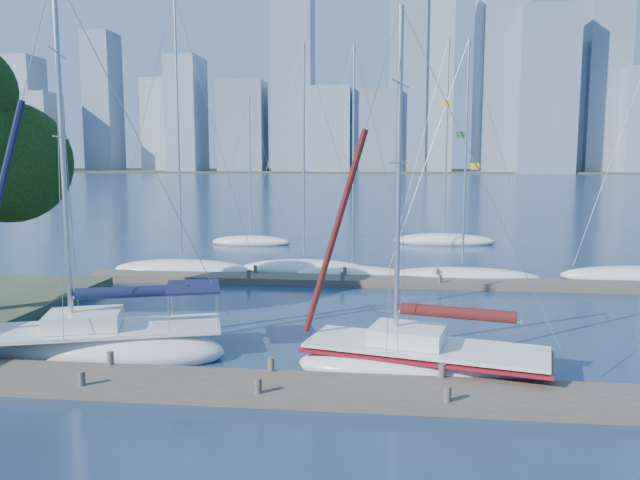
# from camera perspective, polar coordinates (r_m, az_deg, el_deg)

# --- Properties ---
(ground) EXTENTS (700.00, 700.00, 0.00)m
(ground) POSITION_cam_1_polar(r_m,az_deg,el_deg) (18.29, -5.02, -13.92)
(ground) COLOR #162C49
(ground) RESTS_ON ground
(near_dock) EXTENTS (26.00, 2.00, 0.40)m
(near_dock) POSITION_cam_1_polar(r_m,az_deg,el_deg) (18.22, -5.03, -13.33)
(near_dock) COLOR #494036
(near_dock) RESTS_ON ground
(far_dock) EXTENTS (30.00, 1.80, 0.36)m
(far_dock) POSITION_cam_1_polar(r_m,az_deg,el_deg) (33.35, 3.90, -3.78)
(far_dock) COLOR #494036
(far_dock) RESTS_ON ground
(far_shore) EXTENTS (800.00, 100.00, 1.50)m
(far_shore) POSITION_cam_1_polar(r_m,az_deg,el_deg) (336.77, 6.01, 6.25)
(far_shore) COLOR #38472D
(far_shore) RESTS_ON ground
(sailboat_navy) EXTENTS (8.88, 5.17, 13.12)m
(sailboat_navy) POSITION_cam_1_polar(r_m,az_deg,el_deg) (22.52, -19.26, -7.49)
(sailboat_navy) COLOR white
(sailboat_navy) RESTS_ON ground
(sailboat_maroon) EXTENTS (8.29, 4.36, 11.68)m
(sailboat_maroon) POSITION_cam_1_polar(r_m,az_deg,el_deg) (19.82, 9.54, -9.48)
(sailboat_maroon) COLOR white
(sailboat_maroon) RESTS_ON ground
(bg_boat_0) EXTENTS (8.48, 4.16, 16.16)m
(bg_boat_0) POSITION_cam_1_polar(r_m,az_deg,el_deg) (37.34, -12.50, -2.53)
(bg_boat_0) COLOR white
(bg_boat_0) RESTS_ON ground
(bg_boat_1) EXTENTS (7.63, 2.79, 13.56)m
(bg_boat_1) POSITION_cam_1_polar(r_m,az_deg,el_deg) (36.81, -1.44, -2.56)
(bg_boat_1) COLOR white
(bg_boat_1) RESTS_ON ground
(bg_boat_2) EXTENTS (6.74, 3.80, 13.12)m
(bg_boat_2) POSITION_cam_1_polar(r_m,az_deg,el_deg) (35.15, 3.00, -3.07)
(bg_boat_2) COLOR white
(bg_boat_2) RESTS_ON ground
(bg_boat_3) EXTENTS (8.70, 4.89, 13.26)m
(bg_boat_3) POSITION_cam_1_polar(r_m,az_deg,el_deg) (35.10, 12.86, -3.26)
(bg_boat_3) COLOR white
(bg_boat_3) RESTS_ON ground
(bg_boat_6) EXTENTS (6.56, 3.53, 11.80)m
(bg_boat_6) POSITION_cam_1_polar(r_m,az_deg,el_deg) (49.12, -6.31, -0.11)
(bg_boat_6) COLOR white
(bg_boat_6) RESTS_ON ground
(bg_boat_7) EXTENTS (8.24, 5.20, 16.23)m
(bg_boat_7) POSITION_cam_1_polar(r_m,az_deg,el_deg) (50.13, 11.27, 0.02)
(bg_boat_7) COLOR white
(bg_boat_7) RESTS_ON ground
(skyline) EXTENTS (502.46, 51.31, 118.04)m
(skyline) POSITION_cam_1_polar(r_m,az_deg,el_deg) (309.35, 11.20, 12.87)
(skyline) COLOR #8696AD
(skyline) RESTS_ON ground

